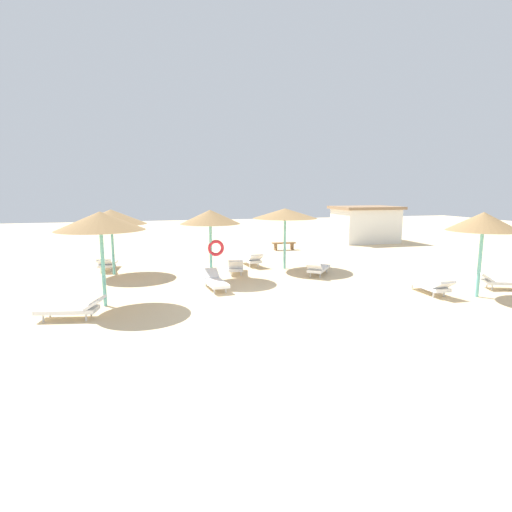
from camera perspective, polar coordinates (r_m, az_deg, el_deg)
ground_plane at (r=13.15m, az=3.46°, el=-7.21°), size 80.00×80.00×0.00m
parasol_0 at (r=19.09m, az=4.16°, el=6.05°), size 3.07×3.07×2.91m
parasol_1 at (r=16.80m, az=-6.53°, el=5.45°), size 2.52×2.52×2.95m
parasol_2 at (r=15.93m, az=29.68°, el=4.25°), size 2.41×2.41×3.01m
parasol_3 at (r=13.63m, az=-21.32°, el=4.64°), size 2.79×2.79×3.09m
parasol_4 at (r=18.80m, az=-19.97°, el=5.26°), size 3.07×3.07×2.92m
lounger_0 at (r=20.14m, az=-0.79°, el=-0.48°), size 0.88×1.96×0.69m
lounger_1 at (r=15.44m, az=-5.92°, el=-3.56°), size 0.84×1.96×0.66m
lounger_2 at (r=15.93m, az=23.61°, el=-3.89°), size 0.67×1.92×0.66m
lounger_3 at (r=12.99m, az=-24.75°, el=-6.84°), size 2.00×1.00×0.65m
lounger_4 at (r=20.31m, az=-20.40°, el=-0.99°), size 0.83×1.96×0.66m
lounger_5 at (r=18.03m, az=8.85°, el=-1.75°), size 1.69×1.88×0.69m
lounger_6 at (r=18.17m, az=-2.85°, el=-1.54°), size 1.06×1.97×0.77m
lounger_7 at (r=18.00m, az=31.73°, el=-3.07°), size 2.01×1.32×0.65m
bench_0 at (r=25.52m, az=3.99°, el=1.64°), size 1.50×0.41×0.49m
beach_cabana at (r=30.51m, az=15.30°, el=4.44°), size 4.59×3.41×2.62m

